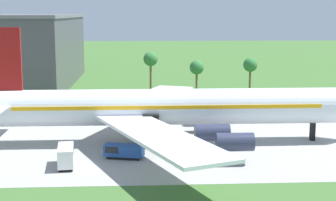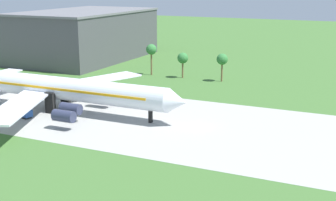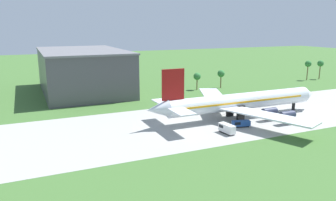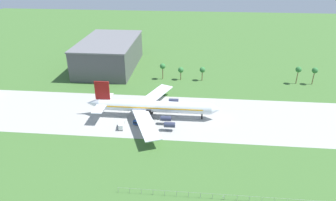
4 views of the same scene
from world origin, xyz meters
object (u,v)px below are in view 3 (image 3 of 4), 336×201
at_px(baggage_tug, 240,124).
at_px(fuel_truck, 227,128).
at_px(terminal_building, 83,71).
at_px(jet_airliner, 239,102).

xyz_separation_m(baggage_tug, fuel_truck, (-7.39, -3.44, 0.40)).
relative_size(fuel_truck, terminal_building, 0.09).
relative_size(baggage_tug, fuel_truck, 1.02).
bearing_deg(baggage_tug, fuel_truck, -155.04).
bearing_deg(fuel_truck, baggage_tug, 24.96).
bearing_deg(jet_airliner, fuel_truck, -136.96).
relative_size(baggage_tug, terminal_building, 0.09).
xyz_separation_m(baggage_tug, terminal_building, (-34.46, 77.28, 8.79)).
bearing_deg(terminal_building, jet_airliner, -59.75).
height_order(baggage_tug, fuel_truck, fuel_truck).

